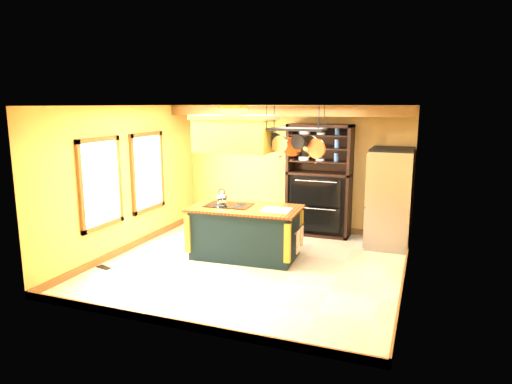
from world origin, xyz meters
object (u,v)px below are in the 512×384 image
Objects in this scene: pot_rack at (296,137)px; refrigerator at (389,200)px; kitchen_island at (245,232)px; hutch at (319,192)px; range_hood at (234,132)px.

pot_rack is 2.49m from refrigerator.
kitchen_island is 1.07× the size of refrigerator.
hutch is (-1.45, 0.35, -0.01)m from refrigerator.
pot_rack reaches higher than hutch.
kitchen_island is at bearing -146.01° from refrigerator.
pot_rack is 0.46× the size of hutch.
range_hood is at bearing 177.25° from kitchen_island.
refrigerator is 1.49m from hutch.
range_hood is 0.75× the size of refrigerator.
pot_rack reaches higher than kitchen_island.
kitchen_island is 2.17m from hutch.
refrigerator is at bearing 31.07° from kitchen_island.
kitchen_island is at bearing 0.18° from range_hood.
hutch is (-0.01, 1.93, -1.30)m from pot_rack.
hutch reaches higher than kitchen_island.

